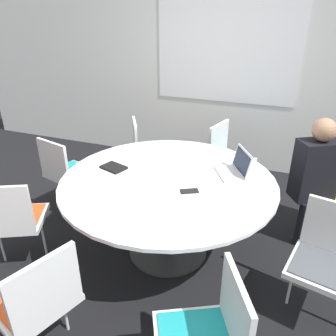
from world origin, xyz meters
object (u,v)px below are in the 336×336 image
Objects in this scene: cell_phone at (189,191)px; handbag at (104,180)px; chair_5 at (37,298)px; laptop at (235,168)px; chair_6 at (209,334)px; chair_4 at (13,217)px; chair_1 at (227,154)px; person_0 at (316,173)px; chair_3 at (66,169)px; chair_0 at (330,186)px; chair_2 at (146,149)px; spiral_notebook at (114,167)px; chair_7 at (328,255)px.

handbag is (-1.35, 0.91, -0.61)m from cell_phone.
laptop reaches higher than chair_5.
chair_4 is at bearing 47.64° from chair_6.
person_0 is (0.89, -0.59, 0.20)m from chair_1.
chair_3 is 2.35× the size of handbag.
chair_0 is 2.02m from chair_2.
person_0 is at bearing -19.89° from chair_5.
chair_5 is 2.16m from handbag.
chair_5 is (-0.61, -2.45, 0.00)m from chair_1.
chair_3 is at bearing 161.79° from spiral_notebook.
chair_3 is at bearing -17.02° from chair_0.
spiral_notebook is at bearing -20.59° from chair_2.
chair_4 is 0.71× the size of person_0.
chair_0 and chair_3 have the same top height.
spiral_notebook is (0.72, -0.24, 0.25)m from chair_3.
chair_1 is at bearing 18.65° from handbag.
chair_5 is 5.40× the size of cell_phone.
chair_1 is at bearing -50.55° from chair_0.
chair_2 is 2.32m from chair_7.
chair_0 is 0.71× the size of person_0.
chair_0 is 1.00× the size of chair_6.
spiral_notebook is at bearing -51.35° from handbag.
laptop is at bearing -1.13° from person_0.
chair_1 is at bearing 164.14° from laptop.
chair_1 and chair_4 have the same top height.
laptop is 1.55× the size of spiral_notebook.
chair_2 is at bearing 4.17° from chair_6.
chair_4 is 1.00× the size of chair_5.
chair_0 is 1.00× the size of chair_3.
handbag is (-2.37, 0.99, -0.36)m from chair_7.
chair_2 is 1.00× the size of chair_5.
chair_4 reaches higher than spiral_notebook.
laptop is at bearing 27.03° from chair_2.
chair_3 is at bearing -64.02° from chair_2.
chair_5 is 0.71× the size of person_0.
chair_5 is at bearing 21.26° from person_0.
chair_3 reaches higher than handbag.
chair_1 is at bearing 88.62° from cell_phone.
chair_3 is 2.53m from chair_7.
chair_2 is 1.89m from person_0.
chair_1 reaches higher than cell_phone.
chair_5 is 2.35× the size of handbag.
chair_4 is 0.96m from chair_5.
chair_4 is at bearing 1.23° from chair_0.
laptop is (-0.66, -0.36, 0.10)m from person_0.
chair_1 and chair_3 have the same top height.
chair_5 is 0.99m from chair_6.
chair_4 is at bearing 70.81° from chair_5.
chair_3 is at bearing -20.55° from person_0.
spiral_notebook is at bearing 21.05° from chair_4.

